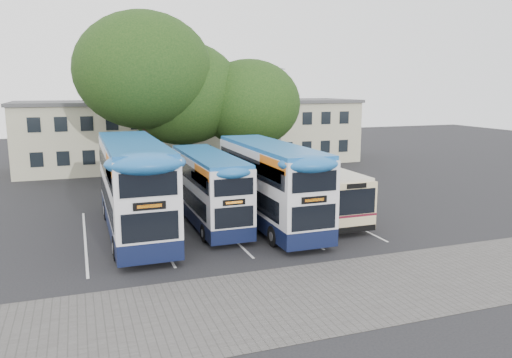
{
  "coord_description": "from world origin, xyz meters",
  "views": [
    {
      "loc": [
        -10.79,
        -20.4,
        7.55
      ],
      "look_at": [
        -1.67,
        5.0,
        2.5
      ],
      "focal_mm": 35.0,
      "sensor_mm": 36.0,
      "label": 1
    }
  ],
  "objects": [
    {
      "name": "ground",
      "position": [
        0.0,
        0.0,
        0.0
      ],
      "size": [
        120.0,
        120.0,
        0.0
      ],
      "primitive_type": "plane",
      "color": "black",
      "rests_on": "ground"
    },
    {
      "name": "tree_mid",
      "position": [
        -3.1,
        17.92,
        7.0
      ],
      "size": [
        9.28,
        9.28,
        10.96
      ],
      "color": "black",
      "rests_on": "ground"
    },
    {
      "name": "depot_building",
      "position": [
        0.0,
        26.99,
        3.15
      ],
      "size": [
        32.4,
        8.4,
        6.2
      ],
      "color": "#BAB496",
      "rests_on": "ground"
    },
    {
      "name": "bus_dd_left",
      "position": [
        -8.23,
        5.24,
        2.66
      ],
      "size": [
        2.81,
        11.58,
        4.83
      ],
      "color": "#0E1534",
      "rests_on": "ground"
    },
    {
      "name": "bus_dd_right",
      "position": [
        -1.11,
        4.36,
        2.47
      ],
      "size": [
        2.61,
        10.77,
        4.49
      ],
      "color": "#0E1534",
      "rests_on": "ground"
    },
    {
      "name": "bus_dd_mid",
      "position": [
        -4.18,
        5.74,
        2.16
      ],
      "size": [
        2.28,
        9.42,
        3.92
      ],
      "color": "#0E1534",
      "rests_on": "ground"
    },
    {
      "name": "lamp_post",
      "position": [
        6.0,
        19.97,
        5.08
      ],
      "size": [
        0.25,
        1.05,
        9.06
      ],
      "color": "gray",
      "rests_on": "ground"
    },
    {
      "name": "bay_lines",
      "position": [
        -3.75,
        5.0,
        0.01
      ],
      "size": [
        14.12,
        11.0,
        0.01
      ],
      "color": "silver",
      "rests_on": "ground"
    },
    {
      "name": "paving_strip",
      "position": [
        -2.0,
        -5.0,
        0.01
      ],
      "size": [
        40.0,
        6.0,
        0.01
      ],
      "primitive_type": "cube",
      "color": "#595654",
      "rests_on": "ground"
    },
    {
      "name": "tree_left",
      "position": [
        -6.06,
        16.47,
        8.62
      ],
      "size": [
        9.8,
        9.8,
        12.79
      ],
      "color": "black",
      "rests_on": "ground"
    },
    {
      "name": "tree_right",
      "position": [
        1.94,
        16.65,
        6.19
      ],
      "size": [
        8.0,
        8.0,
        9.61
      ],
      "color": "black",
      "rests_on": "ground"
    },
    {
      "name": "bus_single",
      "position": [
        2.09,
        5.72,
        1.67
      ],
      "size": [
        2.52,
        9.89,
        2.95
      ],
      "color": "beige",
      "rests_on": "ground"
    }
  ]
}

